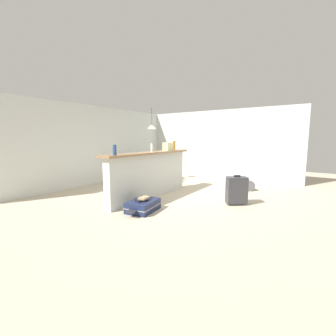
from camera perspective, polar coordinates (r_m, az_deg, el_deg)
The scene contains 17 objects.
ground_plane at distance 6.08m, azimuth 2.87°, elevation -6.80°, with size 13.00×13.00×0.05m, color beige.
wall_back at distance 7.92m, azimuth -16.33°, elevation 5.60°, with size 6.60×0.10×2.50m, color silver.
wall_right at distance 8.75m, azimuth 11.76°, elevation 5.92°, with size 0.10×6.00×2.50m, color silver.
partition_half_wall at distance 5.68m, azimuth -4.46°, elevation -1.96°, with size 2.80×0.20×1.09m, color silver.
bar_countertop at distance 5.61m, azimuth -4.52°, elevation 3.80°, with size 2.96×0.40×0.05m, color #93704C.
bottle_blue at distance 4.63m, azimuth -13.33°, elevation 4.44°, with size 0.07×0.07×0.21m, color #284C89.
bottle_white at distance 5.54m, azimuth -4.09°, elevation 5.11°, with size 0.06×0.06×0.21m, color silver.
bottle_amber at distance 6.63m, azimuth 1.56°, elevation 5.75°, with size 0.07×0.07×0.26m, color #9E661E.
grocery_bag at distance 6.15m, azimuth -0.02°, elevation 5.43°, with size 0.26×0.18×0.22m, color beige.
dining_table at distance 7.88m, azimuth -3.85°, elevation 1.48°, with size 1.10×0.80×0.74m.
dining_chair_near_partition at distance 7.54m, azimuth -0.87°, elevation 0.22°, with size 0.43×0.43×0.93m.
dining_chair_far_side at distance 8.26m, azimuth -6.28°, elevation 0.83°, with size 0.47×0.47×0.93m.
pendant_lamp at distance 7.84m, azimuth -4.11°, elevation 10.29°, with size 0.34×0.34×0.76m.
suitcase_flat_navy at distance 4.72m, azimuth -6.34°, elevation -9.44°, with size 0.87×0.60×0.22m.
suitcase_upright_charcoal at distance 5.31m, azimuth 16.93°, elevation -5.35°, with size 0.46×0.50×0.67m.
duffel_bag_grey at distance 6.93m, azimuth 19.32°, elevation -3.94°, with size 0.57×0.52×0.34m.
book_stack at distance 4.66m, azimuth -6.43°, elevation -7.77°, with size 0.30×0.22×0.07m.
Camera 1 is at (-5.03, -3.07, 1.50)m, focal length 24.13 mm.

